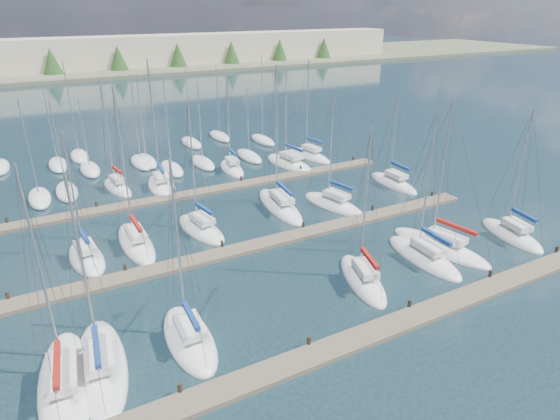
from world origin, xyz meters
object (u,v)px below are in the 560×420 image
sailboat_f (440,247)px  sailboat_p (232,168)px  sailboat_n (117,188)px  sailboat_g (511,235)px  sailboat_e (424,257)px  sailboat_k (280,206)px  sailboat_q (289,163)px  sailboat_b (102,366)px  sailboat_c (190,338)px  sailboat_d (363,279)px  sailboat_j (201,229)px  sailboat_h (87,258)px  sailboat_r (310,155)px  sailboat_a (65,384)px  sailboat_o (162,185)px  sailboat_m (393,183)px  sailboat_l (333,204)px  sailboat_i (136,243)px

sailboat_f → sailboat_p: bearing=94.0°
sailboat_n → sailboat_g: 40.75m
sailboat_e → sailboat_n: (-19.01, 28.04, 0.02)m
sailboat_k → sailboat_e: sailboat_k is taller
sailboat_q → sailboat_g: 28.31m
sailboat_b → sailboat_c: 5.20m
sailboat_k → sailboat_p: (0.29, 13.22, 0.00)m
sailboat_d → sailboat_j: size_ratio=0.98×
sailboat_h → sailboat_e: bearing=-32.9°
sailboat_r → sailboat_e: size_ratio=1.04×
sailboat_e → sailboat_d: (-6.48, -0.35, 0.00)m
sailboat_n → sailboat_g: sailboat_n is taller
sailboat_q → sailboat_a: 40.44m
sailboat_r → sailboat_o: 20.90m
sailboat_g → sailboat_p: bearing=128.5°
sailboat_o → sailboat_c: bearing=-95.4°
sailboat_h → sailboat_m: size_ratio=1.04×
sailboat_a → sailboat_g: bearing=5.9°
sailboat_l → sailboat_g: size_ratio=1.00×
sailboat_n → sailboat_p: bearing=-8.3°
sailboat_o → sailboat_b: size_ratio=1.19×
sailboat_a → sailboat_h: bearing=83.5°
sailboat_p → sailboat_h: size_ratio=1.05×
sailboat_n → sailboat_b: bearing=-110.9°
sailboat_i → sailboat_q: sailboat_i is taller
sailboat_i → sailboat_q: bearing=29.0°
sailboat_c → sailboat_j: size_ratio=0.98×
sailboat_d → sailboat_h: 22.22m
sailboat_n → sailboat_a: size_ratio=0.94×
sailboat_k → sailboat_j: sailboat_k is taller
sailboat_m → sailboat_l: bearing=-167.5°
sailboat_e → sailboat_n: bearing=126.4°
sailboat_b → sailboat_a: (-1.97, -0.47, 0.00)m
sailboat_l → sailboat_k: bearing=143.9°
sailboat_g → sailboat_n: bearing=146.3°
sailboat_c → sailboat_m: size_ratio=1.13×
sailboat_j → sailboat_p: bearing=49.1°
sailboat_k → sailboat_p: size_ratio=1.23×
sailboat_e → sailboat_i: sailboat_i is taller
sailboat_l → sailboat_i: sailboat_i is taller
sailboat_i → sailboat_d: size_ratio=1.14×
sailboat_c → sailboat_i: bearing=92.3°
sailboat_f → sailboat_i: size_ratio=0.94×
sailboat_r → sailboat_p: 11.46m
sailboat_k → sailboat_q: sailboat_k is taller
sailboat_r → sailboat_a: bearing=-146.4°
sailboat_q → sailboat_f: bearing=-95.3°
sailboat_l → sailboat_j: 14.02m
sailboat_f → sailboat_b: (-27.76, -1.27, -0.01)m
sailboat_l → sailboat_d: (-6.19, -12.99, 0.01)m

